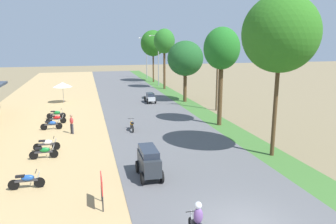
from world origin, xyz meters
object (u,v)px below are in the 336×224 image
Objects in this scene: parked_motorbike_nearest at (27,180)px; motorbike_foreground_rider at (197,222)px; pedestrian_on_shoulder at (72,123)px; median_tree_fourth at (164,42)px; parked_motorbike_third at (47,144)px; car_sedan_silver at (150,97)px; vendor_umbrella at (63,85)px; parked_motorbike_second at (44,151)px; streetlamp_mid at (147,55)px; car_van_charcoal at (149,161)px; parked_motorbike_fourth at (52,124)px; street_signboard at (102,185)px; median_tree_fifth at (153,43)px; streetlamp_near at (158,57)px; parked_motorbike_sixth at (56,114)px; motorbike_ahead_second at (132,125)px; parked_motorbike_fifth at (56,118)px; median_tree_nearest at (280,34)px; median_tree_third at (185,59)px; median_tree_second at (222,49)px; utility_pole_near at (217,70)px.

parked_motorbike_nearest is 1.00× the size of motorbike_foreground_rider.
median_tree_fourth is at bearing 59.63° from pedestrian_on_shoulder.
car_sedan_silver is at bearing 56.45° from parked_motorbike_third.
vendor_umbrella reaches higher than pedestrian_on_shoulder.
streetlamp_mid is at bearing 71.05° from parked_motorbike_second.
vendor_umbrella is at bearing 103.75° from car_van_charcoal.
pedestrian_on_shoulder reaches higher than parked_motorbike_fourth.
street_signboard is at bearing -37.38° from parked_motorbike_nearest.
median_tree_fifth is (14.99, 29.64, 6.42)m from parked_motorbike_fourth.
streetlamp_near is at bearing 64.25° from parked_motorbike_third.
parked_motorbike_sixth is 23.24m from motorbike_foreground_rider.
parked_motorbike_third is 8.63m from car_van_charcoal.
parked_motorbike_sixth is 8.43m from vendor_umbrella.
parked_motorbike_sixth is (-0.11, 11.42, 0.00)m from parked_motorbike_second.
median_tree_fourth reaches higher than motorbike_ahead_second.
median_tree_fourth is 1.00× the size of median_tree_fifth.
parked_motorbike_second is 7.54m from car_van_charcoal.
parked_motorbike_fifth is 15.07m from car_van_charcoal.
car_van_charcoal is (6.00, -6.18, 0.47)m from parked_motorbike_third.
car_sedan_silver is at bearing -102.80° from median_tree_fifth.
median_tree_fifth reaches higher than streetlamp_mid.
streetlamp_mid reaches higher than parked_motorbike_second.
streetlamp_near is (14.72, 32.15, 4.30)m from parked_motorbike_second.
streetlamp_near is (0.07, 35.16, -3.09)m from median_tree_nearest.
parked_motorbike_fifth is 36.88m from streetlamp_mid.
motorbike_ahead_second is at bearing 87.57° from car_van_charcoal.
motorbike_ahead_second is (4.89, -0.25, -0.39)m from pedestrian_on_shoulder.
median_tree_third reaches higher than pedestrian_on_shoulder.
car_van_charcoal is (-8.71, -47.41, -3.69)m from streetlamp_mid.
parked_motorbike_fourth is 2.47m from pedestrian_on_shoulder.
median_tree_second is 26.92m from streetlamp_near.
median_tree_nearest is 31.10m from median_tree_fourth.
median_tree_nearest is 20.17m from median_tree_third.
vendor_umbrella is at bearing 122.70° from median_tree_nearest.
parked_motorbike_second is at bearing -145.55° from utility_pole_near.
median_tree_nearest is 4.29× the size of car_van_charcoal.
median_tree_nearest is at bearing -97.68° from utility_pole_near.
parked_motorbike_sixth is 0.21× the size of median_tree_second.
vendor_umbrella is 1.56× the size of pedestrian_on_shoulder.
street_signboard is at bearing -135.17° from car_van_charcoal.
streetlamp_near is (13.18, 26.61, 3.89)m from pedestrian_on_shoulder.
parked_motorbike_fifth is 0.24× the size of median_tree_third.
median_tree_second is 37.63m from streetlamp_mid.
motorbike_ahead_second is (6.79, 9.71, 0.02)m from parked_motorbike_nearest.
street_signboard is 0.59× the size of vendor_umbrella.
parked_motorbike_fourth is 0.24× the size of median_tree_third.
streetlamp_mid is (0.34, 37.58, -2.06)m from median_tree_second.
car_sedan_silver is at bearing -13.35° from vendor_umbrella.
motorbike_foreground_rider is at bearing -100.64° from streetlamp_near.
streetlamp_near is at bearing 57.28° from parked_motorbike_fifth.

